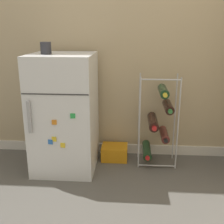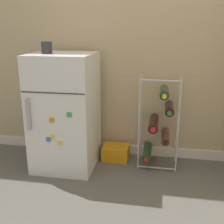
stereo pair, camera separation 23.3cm
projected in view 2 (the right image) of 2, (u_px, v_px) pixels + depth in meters
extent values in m
plane|color=#56544F|center=(121.00, 189.00, 2.09)|extent=(14.00, 14.00, 0.00)
cube|color=tan|center=(134.00, 15.00, 2.35)|extent=(6.86, 0.06, 2.50)
cube|color=silver|center=(131.00, 149.00, 2.66)|extent=(6.86, 0.01, 0.09)
cube|color=silver|center=(65.00, 112.00, 2.34)|extent=(0.50, 0.50, 0.96)
cube|color=#2D2D2D|center=(52.00, 93.00, 2.04)|extent=(0.49, 0.00, 0.01)
cube|color=#9E9EA3|center=(28.00, 114.00, 2.11)|extent=(0.02, 0.02, 0.25)
cube|color=yellow|center=(52.00, 137.00, 2.14)|extent=(0.04, 0.01, 0.04)
cube|color=blue|center=(48.00, 139.00, 2.15)|extent=(0.04, 0.01, 0.04)
cube|color=orange|center=(52.00, 120.00, 2.10)|extent=(0.04, 0.01, 0.04)
cube|color=yellow|center=(60.00, 143.00, 2.14)|extent=(0.04, 0.01, 0.04)
cube|color=green|center=(69.00, 115.00, 2.06)|extent=(0.04, 0.01, 0.04)
cylinder|color=#B2B2B7|center=(139.00, 125.00, 2.28)|extent=(0.01, 0.01, 0.78)
cylinder|color=#B2B2B7|center=(178.00, 127.00, 2.23)|extent=(0.01, 0.01, 0.78)
cylinder|color=#B2B2B7|center=(141.00, 118.00, 2.47)|extent=(0.01, 0.01, 0.78)
cylinder|color=#B2B2B7|center=(177.00, 120.00, 2.42)|extent=(0.01, 0.01, 0.78)
cylinder|color=#B2B2B7|center=(156.00, 168.00, 2.36)|extent=(0.31, 0.01, 0.01)
cylinder|color=#B2B2B7|center=(161.00, 81.00, 2.15)|extent=(0.31, 0.01, 0.01)
cylinder|color=#19381E|center=(147.00, 152.00, 2.44)|extent=(0.07, 0.29, 0.07)
cylinder|color=red|center=(146.00, 160.00, 2.30)|extent=(0.04, 0.02, 0.04)
cylinder|color=#56231E|center=(165.00, 136.00, 2.37)|extent=(0.07, 0.26, 0.07)
cylinder|color=black|center=(165.00, 143.00, 2.24)|extent=(0.03, 0.02, 0.03)
cylinder|color=black|center=(154.00, 123.00, 2.36)|extent=(0.08, 0.31, 0.08)
cylinder|color=red|center=(153.00, 130.00, 2.20)|extent=(0.04, 0.02, 0.04)
cylinder|color=black|center=(169.00, 108.00, 2.30)|extent=(0.07, 0.26, 0.07)
cylinder|color=#2D7033|center=(170.00, 113.00, 2.17)|extent=(0.04, 0.02, 0.04)
cylinder|color=#19381E|center=(164.00, 92.00, 2.27)|extent=(0.07, 0.26, 0.07)
cylinder|color=gold|center=(164.00, 96.00, 2.13)|extent=(0.04, 0.02, 0.04)
cube|color=orange|center=(116.00, 152.00, 2.55)|extent=(0.23, 0.19, 0.13)
cylinder|color=#28282D|center=(47.00, 48.00, 2.16)|extent=(0.08, 0.08, 0.09)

